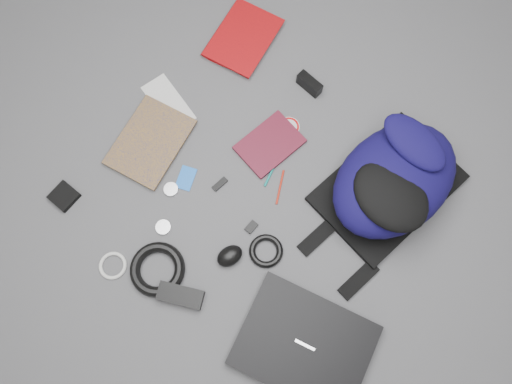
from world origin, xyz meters
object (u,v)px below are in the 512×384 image
Objects in this scene: dvd_case at (270,144)px; textbook_red at (219,26)px; laptop at (304,345)px; compact_camera at (309,84)px; comic_book at (124,129)px; mouse at (230,256)px; pouch at (64,196)px; power_brick at (181,295)px; backpack at (395,180)px.

textbook_red is at bearing 160.64° from dvd_case.
compact_camera is (-0.48, 0.72, 0.01)m from laptop.
comic_book is 0.57m from mouse.
compact_camera reaches higher than pouch.
mouse is at bearing -21.65° from comic_book.
textbook_red reaches higher than pouch.
laptop is 0.92m from comic_book.
power_brick reaches higher than comic_book.
textbook_red is at bearing -172.99° from compact_camera.
compact_camera is at bearing 42.64° from comic_book.
power_brick is (0.51, -0.32, 0.01)m from comic_book.
laptop reaches higher than power_brick.
comic_book is at bearing 89.38° from pouch.
mouse is (0.55, -0.13, 0.01)m from comic_book.
compact_camera reaches higher than laptop.
backpack reaches higher than textbook_red.
compact_camera is at bearing 62.74° from pouch.
textbook_red is at bearing -179.11° from backpack.
textbook_red is 0.49m from dvd_case.
comic_book is 0.65m from compact_camera.
compact_camera reaches higher than mouse.
laptop is at bearing -48.96° from compact_camera.
laptop is 0.90m from pouch.
backpack is at bearing 85.58° from laptop.
dvd_case is at bearing 74.33° from power_brick.
power_brick is 0.51m from pouch.
laptop is 4.92× the size of pouch.
laptop is 2.75× the size of power_brick.
textbook_red is 0.94× the size of comic_book.
mouse is 1.09× the size of pouch.
laptop is 0.66m from dvd_case.
compact_camera is at bearing 106.35° from dvd_case.
backpack is at bearing 38.16° from pouch.
laptop reaches higher than dvd_case.
mouse is at bearing 16.74° from pouch.
comic_book is 0.60m from power_brick.
textbook_red is 1.28× the size of dvd_case.
backpack reaches higher than comic_book.
backpack reaches higher than mouse.
compact_camera reaches higher than textbook_red.
dvd_case is 0.26m from compact_camera.
backpack is at bearing 27.26° from dvd_case.
dvd_case is 2.22× the size of compact_camera.
dvd_case is 0.70m from pouch.
textbook_red reaches higher than comic_book.
textbook_red is 0.40m from compact_camera.
comic_book is 3.31× the size of mouse.
backpack is 0.58m from laptop.
comic_book is at bearing -137.34° from dvd_case.
comic_book is 1.36× the size of dvd_case.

